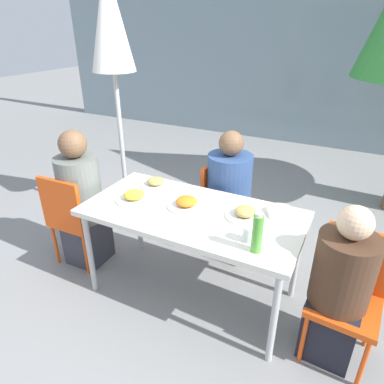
% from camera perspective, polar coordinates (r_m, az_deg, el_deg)
% --- Properties ---
extents(ground_plane, '(24.00, 24.00, 0.00)m').
position_cam_1_polar(ground_plane, '(2.86, 0.00, -16.28)').
color(ground_plane, gray).
extents(building_facade, '(10.00, 0.20, 3.00)m').
position_cam_1_polar(building_facade, '(6.27, 19.49, 21.07)').
color(building_facade, gray).
rests_on(building_facade, ground).
extents(dining_table, '(1.55, 0.77, 0.75)m').
position_cam_1_polar(dining_table, '(2.45, 0.00, -4.37)').
color(dining_table, silver).
rests_on(dining_table, ground).
extents(chair_left, '(0.41, 0.41, 0.85)m').
position_cam_1_polar(chair_left, '(3.05, -19.30, -3.57)').
color(chair_left, '#E54C14').
rests_on(chair_left, ground).
extents(person_left, '(0.35, 0.35, 1.21)m').
position_cam_1_polar(person_left, '(3.03, -17.81, -1.85)').
color(person_left, '#383842').
rests_on(person_left, ground).
extents(chair_right, '(0.43, 0.43, 0.85)m').
position_cam_1_polar(chair_right, '(2.37, 24.74, -14.23)').
color(chair_right, '#E54C14').
rests_on(chair_right, ground).
extents(person_right, '(0.35, 0.35, 1.08)m').
position_cam_1_polar(person_right, '(2.30, 23.21, -14.94)').
color(person_right, black).
rests_on(person_right, ground).
extents(chair_far, '(0.42, 0.42, 0.85)m').
position_cam_1_polar(chair_far, '(3.11, 5.05, -1.46)').
color(chair_far, '#E54C14').
rests_on(chair_far, ground).
extents(person_far, '(0.38, 0.38, 1.17)m').
position_cam_1_polar(person_far, '(3.02, 6.06, -1.39)').
color(person_far, '#473D33').
rests_on(person_far, ground).
extents(closed_umbrella, '(0.39, 0.39, 2.42)m').
position_cam_1_polar(closed_umbrella, '(3.33, -13.38, 24.57)').
color(closed_umbrella, '#333333').
rests_on(closed_umbrella, ground).
extents(plate_0, '(0.28, 0.28, 0.08)m').
position_cam_1_polar(plate_0, '(2.59, -9.62, -0.75)').
color(plate_0, white).
rests_on(plate_0, dining_table).
extents(plate_1, '(0.27, 0.27, 0.07)m').
position_cam_1_polar(plate_1, '(2.36, 8.89, -3.52)').
color(plate_1, white).
rests_on(plate_1, dining_table).
extents(plate_2, '(0.28, 0.28, 0.08)m').
position_cam_1_polar(plate_2, '(2.46, -0.91, -1.86)').
color(plate_2, white).
rests_on(plate_2, dining_table).
extents(plate_3, '(0.25, 0.25, 0.07)m').
position_cam_1_polar(plate_3, '(2.79, -6.05, 1.53)').
color(plate_3, white).
rests_on(plate_3, dining_table).
extents(bottle, '(0.06, 0.06, 0.26)m').
position_cam_1_polar(bottle, '(1.99, 10.84, -6.77)').
color(bottle, '#51A338').
rests_on(bottle, dining_table).
extents(drinking_cup, '(0.07, 0.07, 0.10)m').
position_cam_1_polar(drinking_cup, '(2.11, 9.39, -6.92)').
color(drinking_cup, white).
rests_on(drinking_cup, dining_table).
extents(salad_bowl, '(0.19, 0.19, 0.05)m').
position_cam_1_polar(salad_bowl, '(2.44, 14.47, -3.25)').
color(salad_bowl, white).
rests_on(salad_bowl, dining_table).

